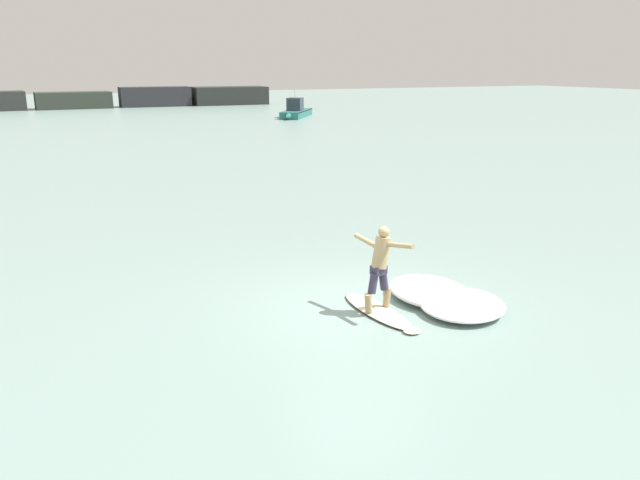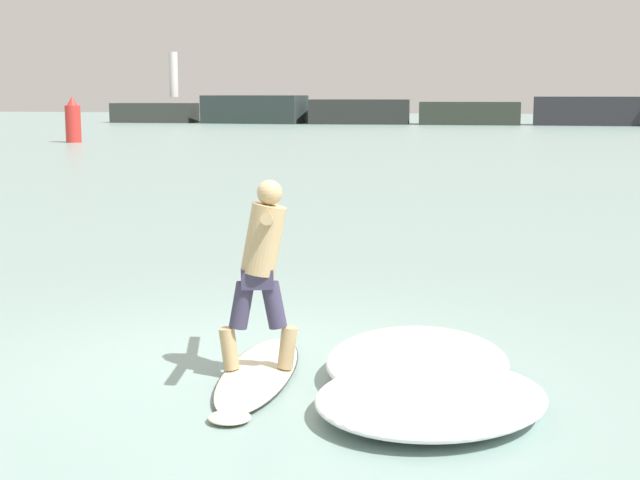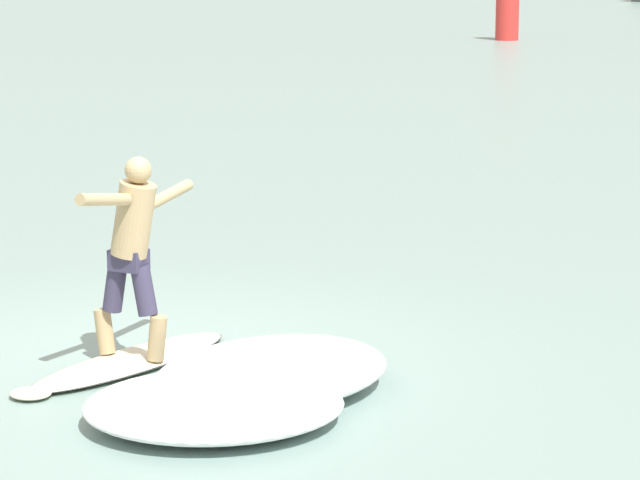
{
  "view_description": "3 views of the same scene",
  "coord_description": "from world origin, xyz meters",
  "views": [
    {
      "loc": [
        -5.32,
        -9.61,
        4.41
      ],
      "look_at": [
        -0.15,
        1.44,
        0.98
      ],
      "focal_mm": 35.0,
      "sensor_mm": 36.0,
      "label": 1
    },
    {
      "loc": [
        2.1,
        -7.15,
        2.3
      ],
      "look_at": [
        0.37,
        1.35,
        0.88
      ],
      "focal_mm": 50.0,
      "sensor_mm": 36.0,
      "label": 2
    },
    {
      "loc": [
        8.56,
        -7.95,
        3.25
      ],
      "look_at": [
        0.59,
        1.44,
        0.76
      ],
      "focal_mm": 85.0,
      "sensor_mm": 36.0,
      "label": 3
    }
  ],
  "objects": [
    {
      "name": "wave_foam_at_tail",
      "position": [
        1.66,
        -0.93,
        0.13
      ],
      "size": [
        2.35,
        2.37,
        0.25
      ],
      "color": "white",
      "rests_on": "ground"
    },
    {
      "name": "wave_foam_at_nose",
      "position": [
        1.48,
        -0.15,
        0.15
      ],
      "size": [
        1.48,
        1.91,
        0.31
      ],
      "color": "white",
      "rests_on": "ground"
    },
    {
      "name": "ground_plane",
      "position": [
        0.0,
        0.0,
        0.0
      ],
      "size": [
        200.0,
        200.0,
        0.0
      ],
      "primitive_type": "plane",
      "color": "gray"
    },
    {
      "name": "surfer",
      "position": [
        0.24,
        -0.33,
        0.97
      ],
      "size": [
        0.66,
        1.45,
        1.56
      ],
      "color": "tan",
      "rests_on": "surfboard"
    },
    {
      "name": "channel_marker_buoy",
      "position": [
        -18.07,
        32.56,
        1.0
      ],
      "size": [
        0.73,
        0.73,
        2.2
      ],
      "color": "red",
      "rests_on": "ground"
    },
    {
      "name": "surfboard",
      "position": [
        0.2,
        -0.38,
        0.04
      ],
      "size": [
        0.72,
        2.24,
        0.21
      ],
      "color": "beige",
      "rests_on": "ground"
    }
  ]
}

